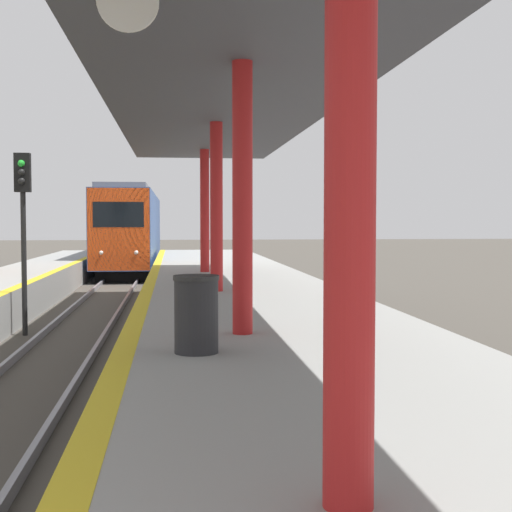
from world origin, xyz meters
TOP-DOWN VIEW (x-y plane):
  - train at (0.00, 39.25)m, footprint 2.63×20.72m
  - signal_far at (-1.17, 15.83)m, footprint 0.36×0.31m
  - station_canopy at (3.30, 12.44)m, footprint 4.67×25.73m
  - trash_bin at (2.57, 7.77)m, footprint 0.58×0.58m

SIDE VIEW (x-z plane):
  - trash_bin at x=2.57m, z-range 1.01..1.99m
  - train at x=0.00m, z-range 0.04..4.36m
  - signal_far at x=-1.17m, z-range 0.86..5.10m
  - station_canopy at x=3.30m, z-range 2.88..7.07m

